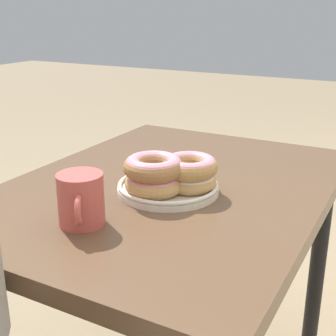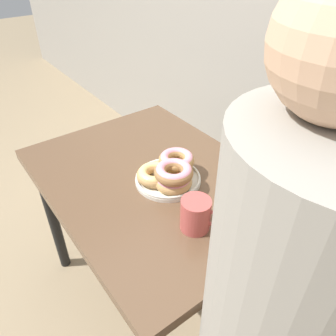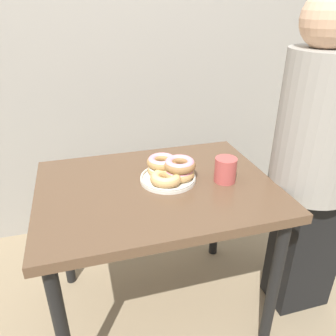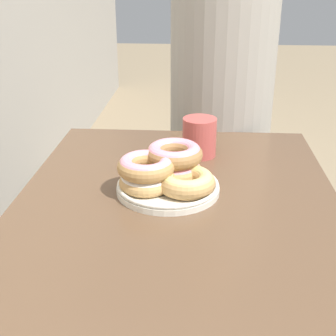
{
  "view_description": "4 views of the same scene",
  "coord_description": "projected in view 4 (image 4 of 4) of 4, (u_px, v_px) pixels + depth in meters",
  "views": [
    {
      "loc": [
        0.96,
        0.79,
        1.14
      ],
      "look_at": [
        0.06,
        0.3,
        0.79
      ],
      "focal_mm": 50.0,
      "sensor_mm": 36.0,
      "label": 1
    },
    {
      "loc": [
        0.81,
        -0.27,
        1.48
      ],
      "look_at": [
        0.06,
        0.3,
        0.79
      ],
      "focal_mm": 35.0,
      "sensor_mm": 36.0,
      "label": 2
    },
    {
      "loc": [
        -0.28,
        -0.89,
        1.41
      ],
      "look_at": [
        0.06,
        0.3,
        0.79
      ],
      "focal_mm": 35.0,
      "sensor_mm": 36.0,
      "label": 3
    },
    {
      "loc": [
        -0.92,
        0.23,
        1.21
      ],
      "look_at": [
        0.06,
        0.3,
        0.79
      ],
      "focal_mm": 50.0,
      "sensor_mm": 36.0,
      "label": 4
    }
  ],
  "objects": [
    {
      "name": "dining_table",
      "position": [
        177.0,
        238.0,
        1.08
      ],
      "size": [
        0.99,
        0.74,
        0.73
      ],
      "color": "brown",
      "rests_on": "ground_plane"
    },
    {
      "name": "donut_plate",
      "position": [
        167.0,
        172.0,
        1.08
      ],
      "size": [
        0.26,
        0.26,
        0.1
      ],
      "color": "silver",
      "rests_on": "dining_table"
    },
    {
      "name": "coffee_mug",
      "position": [
        199.0,
        136.0,
        1.28
      ],
      "size": [
        0.12,
        0.1,
        0.11
      ],
      "color": "#B74C47",
      "rests_on": "dining_table"
    },
    {
      "name": "person_figure",
      "position": [
        222.0,
        94.0,
        1.62
      ],
      "size": [
        0.36,
        0.35,
        1.47
      ],
      "color": "black",
      "rests_on": "ground_plane"
    }
  ]
}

